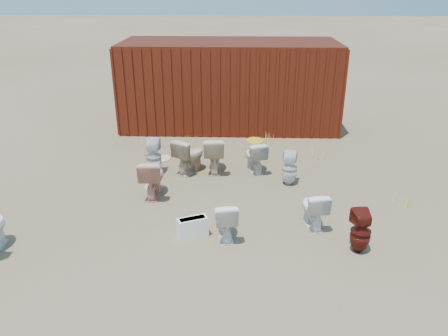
{
  "coord_description": "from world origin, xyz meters",
  "views": [
    {
      "loc": [
        0.27,
        -7.26,
        3.92
      ],
      "look_at": [
        0.0,
        0.6,
        0.55
      ],
      "focal_mm": 35.0,
      "sensor_mm": 36.0,
      "label": 1
    }
  ],
  "objects_px": {
    "toilet_front_pink": "(152,177)",
    "toilet_front_c": "(225,219)",
    "toilet_back_beige_left": "(214,154)",
    "toilet_back_e": "(289,168)",
    "toilet_front_maroon": "(361,232)",
    "toilet_front_e": "(313,208)",
    "shipping_container": "(230,84)",
    "toilet_back_yellowlid": "(255,157)",
    "loose_tank": "(193,227)",
    "toilet_back_beige_right": "(190,155)",
    "toilet_back_a": "(153,157)"
  },
  "relations": [
    {
      "from": "toilet_front_pink",
      "to": "toilet_back_a",
      "type": "bearing_deg",
      "value": -81.22
    },
    {
      "from": "toilet_front_e",
      "to": "toilet_back_yellowlid",
      "type": "relative_size",
      "value": 0.95
    },
    {
      "from": "shipping_container",
      "to": "toilet_back_a",
      "type": "bearing_deg",
      "value": -113.19
    },
    {
      "from": "toilet_front_e",
      "to": "toilet_front_maroon",
      "type": "bearing_deg",
      "value": 118.43
    },
    {
      "from": "shipping_container",
      "to": "loose_tank",
      "type": "height_order",
      "value": "shipping_container"
    },
    {
      "from": "toilet_front_maroon",
      "to": "toilet_back_e",
      "type": "xyz_separation_m",
      "value": [
        -0.85,
        2.45,
        0.01
      ]
    },
    {
      "from": "toilet_back_yellowlid",
      "to": "toilet_back_e",
      "type": "bearing_deg",
      "value": 119.43
    },
    {
      "from": "shipping_container",
      "to": "toilet_back_beige_right",
      "type": "bearing_deg",
      "value": -102.71
    },
    {
      "from": "toilet_back_beige_right",
      "to": "toilet_back_beige_left",
      "type": "bearing_deg",
      "value": -143.07
    },
    {
      "from": "shipping_container",
      "to": "toilet_back_beige_left",
      "type": "bearing_deg",
      "value": -94.18
    },
    {
      "from": "loose_tank",
      "to": "toilet_back_beige_right",
      "type": "bearing_deg",
      "value": 73.54
    },
    {
      "from": "toilet_front_e",
      "to": "toilet_back_a",
      "type": "xyz_separation_m",
      "value": [
        -3.16,
        2.13,
        0.06
      ]
    },
    {
      "from": "toilet_front_pink",
      "to": "toilet_front_c",
      "type": "height_order",
      "value": "toilet_front_pink"
    },
    {
      "from": "shipping_container",
      "to": "toilet_back_a",
      "type": "height_order",
      "value": "shipping_container"
    },
    {
      "from": "toilet_front_maroon",
      "to": "toilet_back_a",
      "type": "xyz_separation_m",
      "value": [
        -3.77,
        2.89,
        0.05
      ]
    },
    {
      "from": "shipping_container",
      "to": "toilet_back_yellowlid",
      "type": "distance_m",
      "value": 3.64
    },
    {
      "from": "toilet_front_maroon",
      "to": "toilet_back_beige_right",
      "type": "xyz_separation_m",
      "value": [
        -2.99,
        3.04,
        0.04
      ]
    },
    {
      "from": "shipping_container",
      "to": "toilet_back_a",
      "type": "distance_m",
      "value": 4.09
    },
    {
      "from": "toilet_front_c",
      "to": "toilet_back_e",
      "type": "height_order",
      "value": "toilet_back_e"
    },
    {
      "from": "toilet_front_c",
      "to": "toilet_front_e",
      "type": "height_order",
      "value": "toilet_front_c"
    },
    {
      "from": "toilet_front_pink",
      "to": "toilet_front_c",
      "type": "xyz_separation_m",
      "value": [
        1.47,
        -1.47,
        -0.06
      ]
    },
    {
      "from": "toilet_front_e",
      "to": "loose_tank",
      "type": "bearing_deg",
      "value": 1.41
    },
    {
      "from": "toilet_back_beige_right",
      "to": "loose_tank",
      "type": "relative_size",
      "value": 1.58
    },
    {
      "from": "toilet_front_maroon",
      "to": "loose_tank",
      "type": "distance_m",
      "value": 2.68
    },
    {
      "from": "toilet_front_pink",
      "to": "toilet_front_c",
      "type": "bearing_deg",
      "value": 134.17
    },
    {
      "from": "toilet_front_pink",
      "to": "toilet_back_yellowlid",
      "type": "relative_size",
      "value": 1.11
    },
    {
      "from": "toilet_back_a",
      "to": "toilet_back_e",
      "type": "relative_size",
      "value": 1.11
    },
    {
      "from": "toilet_back_beige_left",
      "to": "toilet_back_e",
      "type": "height_order",
      "value": "toilet_back_beige_left"
    },
    {
      "from": "toilet_front_maroon",
      "to": "toilet_back_beige_left",
      "type": "relative_size",
      "value": 0.86
    },
    {
      "from": "toilet_front_pink",
      "to": "toilet_back_beige_right",
      "type": "bearing_deg",
      "value": -117.16
    },
    {
      "from": "shipping_container",
      "to": "toilet_back_yellowlid",
      "type": "bearing_deg",
      "value": -79.61
    },
    {
      "from": "toilet_front_c",
      "to": "loose_tank",
      "type": "distance_m",
      "value": 0.56
    },
    {
      "from": "toilet_back_beige_left",
      "to": "toilet_back_e",
      "type": "distance_m",
      "value": 1.72
    },
    {
      "from": "toilet_front_maroon",
      "to": "toilet_front_e",
      "type": "xyz_separation_m",
      "value": [
        -0.61,
        0.76,
        -0.02
      ]
    },
    {
      "from": "toilet_front_pink",
      "to": "shipping_container",
      "type": "bearing_deg",
      "value": -107.19
    },
    {
      "from": "toilet_back_a",
      "to": "loose_tank",
      "type": "xyz_separation_m",
      "value": [
        1.11,
        -2.56,
        -0.23
      ]
    },
    {
      "from": "toilet_back_beige_left",
      "to": "toilet_back_yellowlid",
      "type": "relative_size",
      "value": 1.15
    },
    {
      "from": "shipping_container",
      "to": "toilet_front_c",
      "type": "height_order",
      "value": "shipping_container"
    },
    {
      "from": "toilet_front_e",
      "to": "loose_tank",
      "type": "distance_m",
      "value": 2.09
    },
    {
      "from": "toilet_back_a",
      "to": "shipping_container",
      "type": "bearing_deg",
      "value": -118.97
    },
    {
      "from": "toilet_back_yellowlid",
      "to": "toilet_front_pink",
      "type": "bearing_deg",
      "value": 13.74
    },
    {
      "from": "toilet_back_e",
      "to": "toilet_back_yellowlid",
      "type": "bearing_deg",
      "value": -36.01
    },
    {
      "from": "toilet_back_beige_right",
      "to": "toilet_front_c",
      "type": "bearing_deg",
      "value": 139.95
    },
    {
      "from": "toilet_back_e",
      "to": "toilet_back_beige_left",
      "type": "bearing_deg",
      "value": -15.21
    },
    {
      "from": "shipping_container",
      "to": "toilet_front_maroon",
      "type": "relative_size",
      "value": 8.47
    },
    {
      "from": "toilet_back_e",
      "to": "loose_tank",
      "type": "height_order",
      "value": "toilet_back_e"
    },
    {
      "from": "toilet_back_beige_right",
      "to": "loose_tank",
      "type": "bearing_deg",
      "value": 129.03
    },
    {
      "from": "toilet_front_pink",
      "to": "loose_tank",
      "type": "distance_m",
      "value": 1.78
    },
    {
      "from": "toilet_back_a",
      "to": "loose_tank",
      "type": "bearing_deg",
      "value": 107.76
    },
    {
      "from": "toilet_front_maroon",
      "to": "toilet_back_yellowlid",
      "type": "bearing_deg",
      "value": -69.35
    }
  ]
}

